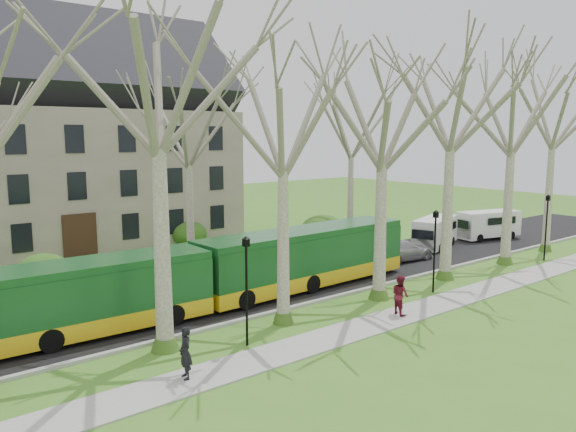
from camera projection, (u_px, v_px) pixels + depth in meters
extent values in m
plane|color=#417822|center=(338.00, 310.00, 26.74)|extent=(120.00, 120.00, 0.00)
cube|color=gray|center=(378.00, 323.00, 24.82)|extent=(70.00, 2.00, 0.06)
cube|color=black|center=(269.00, 285.00, 30.96)|extent=(80.00, 8.00, 0.06)
cube|color=#A5A39E|center=(317.00, 301.00, 27.89)|extent=(80.00, 0.25, 0.14)
cube|color=gray|center=(49.00, 180.00, 40.71)|extent=(26.00, 12.00, 10.00)
cylinder|color=black|center=(247.00, 297.00, 21.94)|extent=(0.10, 0.10, 4.00)
cube|color=black|center=(246.00, 243.00, 21.63)|extent=(0.22, 0.22, 0.30)
cylinder|color=black|center=(434.00, 255.00, 29.43)|extent=(0.10, 0.10, 4.00)
cube|color=black|center=(436.00, 215.00, 29.12)|extent=(0.22, 0.22, 0.30)
cylinder|color=black|center=(546.00, 231.00, 36.92)|extent=(0.10, 0.10, 4.00)
cube|color=black|center=(548.00, 198.00, 36.61)|extent=(0.22, 0.22, 0.30)
ellipsoid|color=#285317|center=(43.00, 274.00, 29.58)|extent=(2.60, 2.60, 2.00)
ellipsoid|color=#285317|center=(258.00, 242.00, 38.31)|extent=(2.60, 2.60, 2.00)
ellipsoid|color=#285317|center=(323.00, 232.00, 42.06)|extent=(2.60, 2.60, 2.00)
ellipsoid|color=#285317|center=(189.00, 233.00, 41.67)|extent=(2.60, 2.60, 2.00)
imported|color=#B2B2B7|center=(401.00, 250.00, 36.86)|extent=(4.92, 2.26, 1.39)
imported|color=black|center=(185.00, 353.00, 18.97)|extent=(0.55, 0.73, 1.81)
imported|color=maroon|center=(400.00, 295.00, 25.78)|extent=(0.88, 1.03, 1.84)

